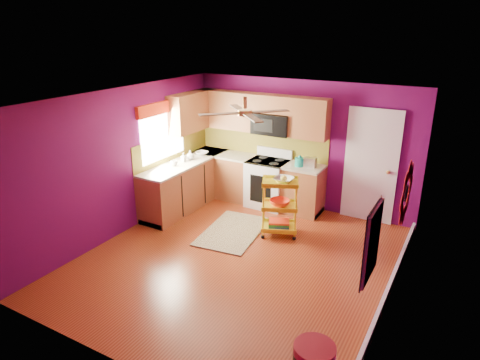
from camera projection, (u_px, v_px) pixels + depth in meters
The scene contains 17 objects.
ground at pixel (238, 260), 6.66m from camera, with size 5.00×5.00×0.00m, color maroon.
room_envelope at pixel (240, 160), 6.09m from camera, with size 4.54×5.04×2.52m.
lower_cabinets at pixel (225, 183), 8.62m from camera, with size 2.81×2.31×0.94m.
electric_range at pixel (268, 183), 8.53m from camera, with size 0.76×0.66×1.13m.
upper_cabinetry at pixel (238, 114), 8.39m from camera, with size 2.80×2.30×1.26m.
left_window at pixel (162, 122), 7.95m from camera, with size 0.08×1.35×1.08m.
panel_door at pixel (371, 168), 7.71m from camera, with size 0.95×0.11×2.15m.
right_wall_art at pixel (393, 212), 4.86m from camera, with size 0.04×2.74×1.04m.
ceiling_fan at pixel (245, 112), 6.04m from camera, with size 1.01×1.01×0.26m.
shag_rug at pixel (233, 231), 7.56m from camera, with size 0.92×1.50×0.02m, color #311F10.
rolling_cart at pixel (280, 205), 7.29m from camera, with size 0.73×0.64×1.09m.
teal_kettle at pixel (300, 162), 8.03m from camera, with size 0.18×0.18×0.21m.
toaster at pixel (310, 162), 7.98m from camera, with size 0.22×0.15×0.18m, color beige.
soap_bottle_a at pixel (183, 157), 8.29m from camera, with size 0.08×0.08×0.18m, color #EA3F72.
soap_bottle_b at pixel (190, 155), 8.41m from camera, with size 0.14×0.14×0.19m, color white.
counter_dish at pixel (202, 153), 8.76m from camera, with size 0.26×0.26×0.06m, color white.
counter_cup at pixel (174, 163), 8.05m from camera, with size 0.13×0.13×0.10m, color white.
Camera 1 is at (2.88, -5.06, 3.46)m, focal length 32.00 mm.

